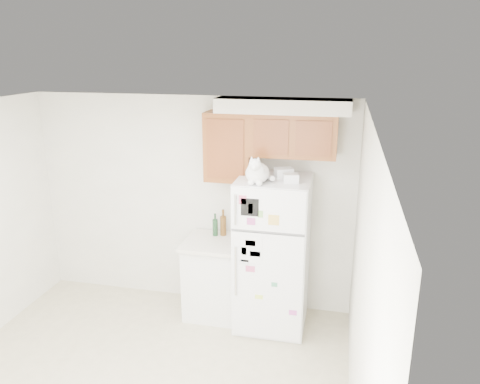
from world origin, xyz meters
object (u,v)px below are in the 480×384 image
(base_counter, at_px, (214,277))
(storage_box_back, at_px, (284,173))
(storage_box_front, at_px, (291,178))
(bottle_green, at_px, (215,225))
(cat, at_px, (257,172))
(refrigerator, at_px, (272,254))
(bottle_amber, at_px, (223,222))

(base_counter, bearing_deg, storage_box_back, 0.18)
(base_counter, relative_size, storage_box_front, 6.13)
(bottle_green, bearing_deg, cat, -36.67)
(refrigerator, xyz_separation_m, bottle_amber, (-0.62, 0.25, 0.22))
(storage_box_back, bearing_deg, refrigerator, -163.64)
(cat, height_order, storage_box_back, cat)
(base_counter, relative_size, cat, 2.14)
(base_counter, height_order, storage_box_back, storage_box_back)
(refrigerator, relative_size, bottle_green, 6.40)
(cat, relative_size, storage_box_back, 2.38)
(refrigerator, bearing_deg, bottle_amber, 158.13)
(base_counter, bearing_deg, storage_box_front, -11.74)
(storage_box_back, bearing_deg, base_counter, 156.53)
(refrigerator, height_order, cat, cat)
(cat, distance_m, storage_box_back, 0.37)
(cat, height_order, storage_box_front, cat)
(cat, relative_size, bottle_amber, 1.38)
(storage_box_front, bearing_deg, base_counter, 155.16)
(refrigerator, distance_m, cat, 0.99)
(bottle_green, bearing_deg, refrigerator, -17.15)
(base_counter, distance_m, cat, 1.48)
(bottle_green, bearing_deg, bottle_amber, 18.84)
(base_counter, xyz_separation_m, cat, (0.55, -0.27, 1.35))
(bottle_green, bearing_deg, storage_box_front, -20.10)
(base_counter, distance_m, bottle_green, 0.61)
(refrigerator, relative_size, cat, 3.96)
(cat, bearing_deg, refrigerator, 54.60)
(refrigerator, bearing_deg, storage_box_back, 40.01)
(cat, bearing_deg, base_counter, 153.36)
(refrigerator, bearing_deg, bottle_green, 162.85)
(refrigerator, distance_m, base_counter, 0.79)
(storage_box_front, height_order, bottle_green, storage_box_front)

